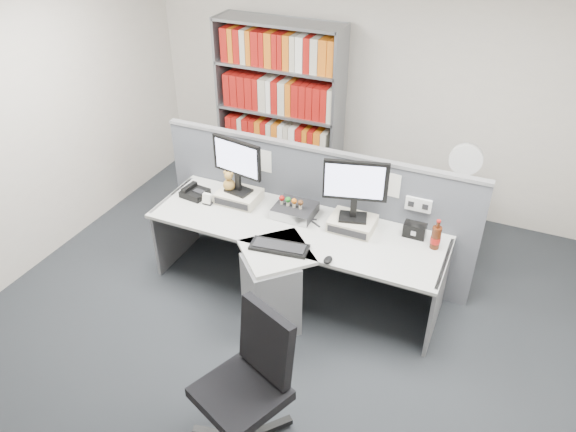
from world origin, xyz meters
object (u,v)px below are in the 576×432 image
at_px(desktop_pc, 295,210).
at_px(office_chair, 250,381).
at_px(desk_phone, 194,192).
at_px(desk_fan, 465,163).
at_px(monitor_left, 237,162).
at_px(mouse, 328,260).
at_px(desk_calendar, 208,199).
at_px(speaker, 415,230).
at_px(cola_bottle, 436,238).
at_px(shelving_unit, 280,114).
at_px(desk, 285,264).
at_px(filing_cabinet, 453,223).
at_px(monitor_right, 355,185).
at_px(keyboard, 279,247).

height_order(desktop_pc, office_chair, office_chair).
distance_m(desk_phone, desk_fan, 2.54).
height_order(monitor_left, office_chair, monitor_left).
bearing_deg(desk_fan, office_chair, -107.33).
bearing_deg(mouse, desk_calendar, 164.53).
xyz_separation_m(speaker, cola_bottle, (0.19, -0.09, 0.04)).
bearing_deg(shelving_unit, desk, -64.04).
bearing_deg(filing_cabinet, desktop_pc, -141.28).
distance_m(desk_phone, filing_cabinet, 2.56).
xyz_separation_m(cola_bottle, shelving_unit, (-2.06, 1.46, 0.16)).
bearing_deg(cola_bottle, office_chair, -115.27).
relative_size(monitor_right, desk_fan, 1.06).
bearing_deg(desk, desk_phone, 164.61).
bearing_deg(desk_calendar, shelving_unit, 90.63).
height_order(shelving_unit, filing_cabinet, shelving_unit).
bearing_deg(keyboard, office_chair, -74.07).
xyz_separation_m(desktop_pc, speaker, (1.05, 0.11, 0.02)).
bearing_deg(office_chair, desktop_pc, 103.98).
distance_m(desk_phone, shelving_unit, 1.58).
height_order(desk_phone, shelving_unit, shelving_unit).
bearing_deg(desk_phone, office_chair, -48.88).
height_order(keyboard, office_chair, office_chair).
bearing_deg(desktop_pc, filing_cabinet, 38.72).
relative_size(desk, keyboard, 5.21).
xyz_separation_m(monitor_right, desk_calendar, (-1.34, -0.16, -0.38)).
bearing_deg(desk_fan, filing_cabinet, 90.00).
bearing_deg(monitor_right, keyboard, -130.72).
xyz_separation_m(desk, shelving_unit, (-0.90, 1.85, 0.52)).
xyz_separation_m(monitor_left, cola_bottle, (1.80, 0.01, -0.31)).
xyz_separation_m(monitor_left, shelving_unit, (-0.26, 1.46, -0.15)).
distance_m(keyboard, mouse, 0.43).
bearing_deg(desk, mouse, -18.27).
bearing_deg(mouse, desk, 161.73).
relative_size(desktop_pc, mouse, 3.33).
bearing_deg(desk_calendar, desktop_pc, 10.92).
bearing_deg(desktop_pc, speaker, 5.72).
relative_size(desktop_pc, desk_fan, 0.68).
distance_m(keyboard, cola_bottle, 1.27).
xyz_separation_m(mouse, filing_cabinet, (0.77, 1.54, -0.39)).
distance_m(desktop_pc, speaker, 1.05).
bearing_deg(desk, shelving_unit, 115.96).
distance_m(monitor_left, filing_cabinet, 2.24).
relative_size(mouse, office_chair, 0.10).
xyz_separation_m(speaker, filing_cabinet, (0.23, 0.92, -0.43)).
relative_size(speaker, cola_bottle, 0.70).
distance_m(keyboard, speaker, 1.15).
bearing_deg(speaker, monitor_left, -176.52).
relative_size(cola_bottle, shelving_unit, 0.13).
bearing_deg(desk, office_chair, -75.32).
relative_size(keyboard, filing_cabinet, 0.71).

